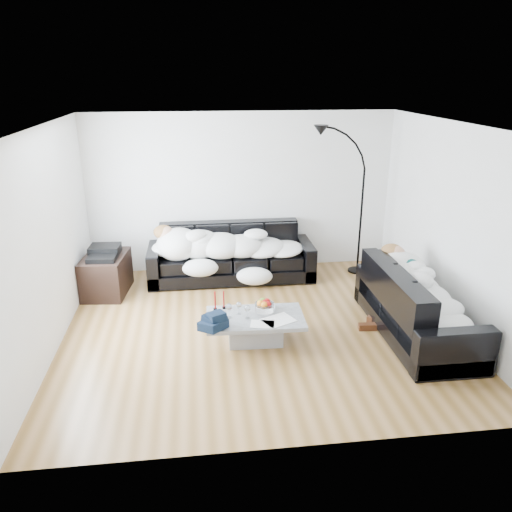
{
  "coord_description": "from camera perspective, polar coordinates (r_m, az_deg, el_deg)",
  "views": [
    {
      "loc": [
        -0.75,
        -5.79,
        3.17
      ],
      "look_at": [
        0.0,
        0.3,
        0.9
      ],
      "focal_mm": 35.0,
      "sensor_mm": 36.0,
      "label": 1
    }
  ],
  "objects": [
    {
      "name": "teal_cushion",
      "position": [
        7.06,
        15.61,
        -0.78
      ],
      "size": [
        0.42,
        0.38,
        0.2
      ],
      "primitive_type": "ellipsoid",
      "rotation": [
        0.0,
        0.0,
        0.24
      ],
      "color": "#0A4A46",
      "rests_on": "sofa_right"
    },
    {
      "name": "ground",
      "position": [
        6.64,
        0.32,
        -8.2
      ],
      "size": [
        5.0,
        5.0,
        0.0
      ],
      "primitive_type": "plane",
      "color": "brown",
      "rests_on": "ground"
    },
    {
      "name": "shoes",
      "position": [
        6.82,
        13.1,
        -7.53
      ],
      "size": [
        0.48,
        0.41,
        0.09
      ],
      "primitive_type": null,
      "rotation": [
        0.0,
        0.0,
        -0.29
      ],
      "color": "#472311",
      "rests_on": "ground"
    },
    {
      "name": "sofa_right",
      "position": [
        6.64,
        17.99,
        -5.09
      ],
      "size": [
        0.92,
        2.15,
        0.87
      ],
      "primitive_type": "cube",
      "rotation": [
        0.0,
        0.0,
        1.57
      ],
      "color": "black",
      "rests_on": "ground"
    },
    {
      "name": "floor_lamp",
      "position": [
        8.29,
        11.96,
        5.14
      ],
      "size": [
        0.83,
        0.55,
        2.13
      ],
      "primitive_type": null,
      "rotation": [
        0.0,
        0.0,
        -0.34
      ],
      "color": "black",
      "rests_on": "ground"
    },
    {
      "name": "ceiling",
      "position": [
        5.87,
        0.37,
        14.73
      ],
      "size": [
        5.0,
        5.0,
        0.0
      ],
      "primitive_type": "plane",
      "color": "white",
      "rests_on": "ground"
    },
    {
      "name": "navy_jacket",
      "position": [
        5.84,
        -4.73,
        -6.9
      ],
      "size": [
        0.41,
        0.39,
        0.16
      ],
      "primitive_type": null,
      "rotation": [
        0.0,
        0.0,
        0.5
      ],
      "color": "black",
      "rests_on": "coffee_table"
    },
    {
      "name": "sofa_back",
      "position": [
        8.04,
        -2.87,
        0.34
      ],
      "size": [
        2.63,
        0.91,
        0.86
      ],
      "primitive_type": "cube",
      "color": "black",
      "rests_on": "ground"
    },
    {
      "name": "wine_glass_c",
      "position": [
        6.08,
        -0.98,
        -6.41
      ],
      "size": [
        0.09,
        0.09,
        0.18
      ],
      "primitive_type": "cylinder",
      "rotation": [
        0.0,
        0.0,
        -0.26
      ],
      "color": "white",
      "rests_on": "coffee_table"
    },
    {
      "name": "candle_left",
      "position": [
        6.29,
        -4.7,
        -5.14
      ],
      "size": [
        0.05,
        0.05,
        0.25
      ],
      "primitive_type": "cylinder",
      "rotation": [
        0.0,
        0.0,
        -0.13
      ],
      "color": "maroon",
      "rests_on": "coffee_table"
    },
    {
      "name": "av_cabinet",
      "position": [
        7.87,
        -16.73,
        -2.02
      ],
      "size": [
        0.69,
        0.93,
        0.6
      ],
      "primitive_type": "cube",
      "rotation": [
        0.0,
        0.0,
        -0.11
      ],
      "color": "black",
      "rests_on": "ground"
    },
    {
      "name": "wall_left",
      "position": [
        6.33,
        -22.72,
        1.5
      ],
      "size": [
        0.02,
        4.5,
        2.6
      ],
      "primitive_type": "cube",
      "color": "silver",
      "rests_on": "ground"
    },
    {
      "name": "newspaper_a",
      "position": [
        6.08,
        2.56,
        -7.31
      ],
      "size": [
        0.45,
        0.41,
        0.01
      ],
      "primitive_type": "cube",
      "rotation": [
        0.0,
        0.0,
        0.45
      ],
      "color": "silver",
      "rests_on": "coffee_table"
    },
    {
      "name": "sleeper_back",
      "position": [
        7.92,
        -2.87,
        1.66
      ],
      "size": [
        2.23,
        0.77,
        0.45
      ],
      "primitive_type": null,
      "color": "white",
      "rests_on": "sofa_back"
    },
    {
      "name": "fruit_bowl",
      "position": [
        6.28,
        0.99,
        -5.6
      ],
      "size": [
        0.27,
        0.27,
        0.15
      ],
      "primitive_type": "cylinder",
      "rotation": [
        0.0,
        0.0,
        -0.1
      ],
      "color": "white",
      "rests_on": "coffee_table"
    },
    {
      "name": "sleeper_right",
      "position": [
        6.55,
        18.19,
        -3.43
      ],
      "size": [
        0.78,
        1.84,
        0.45
      ],
      "primitive_type": null,
      "rotation": [
        0.0,
        0.0,
        1.57
      ],
      "color": "white",
      "rests_on": "sofa_right"
    },
    {
      "name": "coffee_table",
      "position": [
        6.25,
        -0.09,
        -8.35
      ],
      "size": [
        1.21,
        0.73,
        0.35
      ],
      "primitive_type": "cube",
      "rotation": [
        0.0,
        0.0,
        -0.03
      ],
      "color": "#939699",
      "rests_on": "ground"
    },
    {
      "name": "stereo",
      "position": [
        7.74,
        -17.0,
        0.47
      ],
      "size": [
        0.46,
        0.37,
        0.13
      ],
      "primitive_type": "cube",
      "rotation": [
        0.0,
        0.0,
        -0.06
      ],
      "color": "black",
      "rests_on": "av_cabinet"
    },
    {
      "name": "newspaper_b",
      "position": [
        5.98,
        0.74,
        -7.76
      ],
      "size": [
        0.32,
        0.25,
        0.01
      ],
      "primitive_type": "cube",
      "rotation": [
        0.0,
        0.0,
        -0.2
      ],
      "color": "silver",
      "rests_on": "coffee_table"
    },
    {
      "name": "wall_back",
      "position": [
        8.29,
        -1.67,
        7.25
      ],
      "size": [
        5.0,
        0.02,
        2.6
      ],
      "primitive_type": "cube",
      "color": "silver",
      "rests_on": "ground"
    },
    {
      "name": "candle_right",
      "position": [
        6.33,
        -3.7,
        -5.04
      ],
      "size": [
        0.05,
        0.05,
        0.24
      ],
      "primitive_type": "cylinder",
      "rotation": [
        0.0,
        0.0,
        0.16
      ],
      "color": "maroon",
      "rests_on": "coffee_table"
    },
    {
      "name": "wall_right",
      "position": [
        6.9,
        21.44,
        3.14
      ],
      "size": [
        0.02,
        4.5,
        2.6
      ],
      "primitive_type": "cube",
      "color": "silver",
      "rests_on": "ground"
    },
    {
      "name": "wine_glass_b",
      "position": [
        6.11,
        -3.1,
        -6.28
      ],
      "size": [
        0.08,
        0.08,
        0.19
      ],
      "primitive_type": "cylinder",
      "rotation": [
        0.0,
        0.0,
        -0.02
      ],
      "color": "white",
      "rests_on": "coffee_table"
    },
    {
      "name": "wine_glass_a",
      "position": [
        6.19,
        -1.98,
        -6.0
      ],
      "size": [
        0.07,
        0.07,
        0.16
      ],
      "primitive_type": "cylinder",
      "rotation": [
        0.0,
        0.0,
        -0.1
      ],
      "color": "white",
      "rests_on": "coffee_table"
    }
  ]
}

